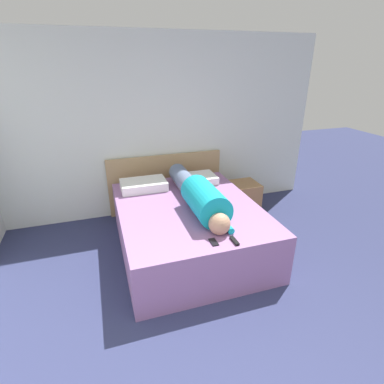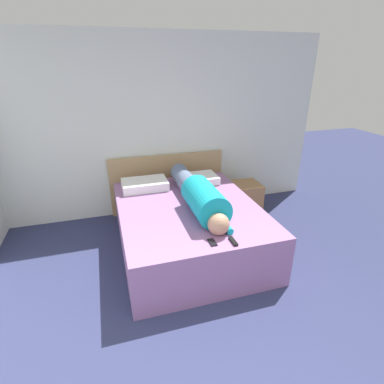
{
  "view_description": "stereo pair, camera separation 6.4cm",
  "coord_description": "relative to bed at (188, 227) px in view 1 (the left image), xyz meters",
  "views": [
    {
      "loc": [
        -0.72,
        -0.6,
        2.22
      ],
      "look_at": [
        0.25,
        2.36,
        0.85
      ],
      "focal_mm": 28.0,
      "sensor_mm": 36.0,
      "label": 1
    },
    {
      "loc": [
        -0.65,
        -0.62,
        2.22
      ],
      "look_at": [
        0.25,
        2.36,
        0.85
      ],
      "focal_mm": 28.0,
      "sensor_mm": 36.0,
      "label": 2
    }
  ],
  "objects": [
    {
      "name": "headboard",
      "position": [
        0.0,
        1.16,
        0.16
      ],
      "size": [
        1.77,
        0.04,
        0.91
      ],
      "color": "tan",
      "rests_on": "ground_plane"
    },
    {
      "name": "person_lying",
      "position": [
        0.11,
        -0.07,
        0.46
      ],
      "size": [
        0.37,
        1.71,
        0.37
      ],
      "color": "tan",
      "rests_on": "bed"
    },
    {
      "name": "pillow_second",
      "position": [
        0.33,
        0.7,
        0.35
      ],
      "size": [
        0.58,
        0.4,
        0.11
      ],
      "color": "white",
      "rests_on": "bed"
    },
    {
      "name": "nightstand",
      "position": [
        1.14,
        0.69,
        -0.05
      ],
      "size": [
        0.4,
        0.42,
        0.49
      ],
      "color": "olive",
      "rests_on": "ground_plane"
    },
    {
      "name": "tv_remote",
      "position": [
        0.2,
        -0.89,
        0.31
      ],
      "size": [
        0.04,
        0.15,
        0.02
      ],
      "color": "black",
      "rests_on": "bed"
    },
    {
      "name": "pillow_near_headboard",
      "position": [
        -0.42,
        0.7,
        0.36
      ],
      "size": [
        0.61,
        0.4,
        0.12
      ],
      "color": "white",
      "rests_on": "bed"
    },
    {
      "name": "bed",
      "position": [
        0.0,
        0.0,
        0.0
      ],
      "size": [
        1.65,
        2.02,
        0.6
      ],
      "color": "#936699",
      "rests_on": "ground_plane"
    },
    {
      "name": "wall_back",
      "position": [
        -0.25,
        1.23,
        1.0
      ],
      "size": [
        5.38,
        0.06,
        2.6
      ],
      "color": "silver",
      "rests_on": "ground_plane"
    },
    {
      "name": "cell_phone",
      "position": [
        -0.0,
        -0.84,
        0.3
      ],
      "size": [
        0.06,
        0.13,
        0.01
      ],
      "color": "black",
      "rests_on": "bed"
    }
  ]
}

